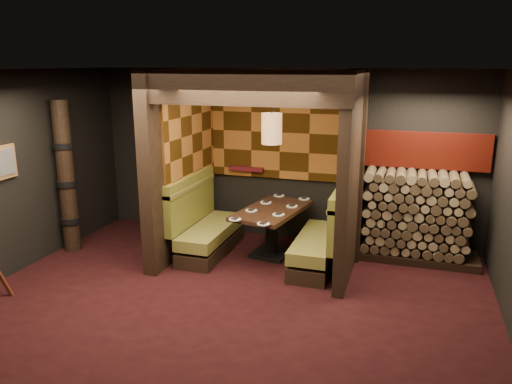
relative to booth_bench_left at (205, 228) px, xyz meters
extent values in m
cube|color=black|center=(0.96, -1.65, -0.41)|extent=(6.50, 5.50, 0.02)
cube|color=black|center=(0.96, -1.65, 2.46)|extent=(6.50, 5.50, 0.02)
cube|color=black|center=(0.96, 1.11, 1.02)|extent=(6.50, 0.02, 2.85)
cube|color=black|center=(0.96, -4.41, 1.02)|extent=(6.50, 0.02, 2.85)
cube|color=black|center=(-0.39, 0.00, 1.02)|extent=(0.20, 2.20, 2.85)
cube|color=black|center=(2.26, 0.05, 1.02)|extent=(0.15, 2.10, 2.85)
cube|color=black|center=(0.94, -0.95, 2.23)|extent=(2.85, 0.18, 0.44)
cube|color=#965620|center=(0.94, 1.06, 1.42)|extent=(2.40, 0.06, 1.55)
cube|color=#965620|center=(-0.27, 0.17, 1.45)|extent=(0.04, 1.85, 1.45)
cube|color=#521119|center=(0.36, 1.00, 0.78)|extent=(0.60, 0.12, 0.07)
cube|color=black|center=(0.11, 0.00, -0.29)|extent=(0.55, 1.60, 0.22)
cube|color=olive|center=(0.11, 0.00, -0.04)|extent=(0.55, 1.60, 0.18)
cube|color=olive|center=(-0.23, 0.00, 0.35)|extent=(0.12, 1.60, 0.78)
cube|color=olive|center=(-0.23, 0.00, 0.70)|extent=(0.15, 1.60, 0.06)
cube|color=black|center=(1.79, 0.00, -0.29)|extent=(0.55, 1.60, 0.22)
cube|color=olive|center=(1.79, 0.00, -0.04)|extent=(0.55, 1.60, 0.18)
cube|color=olive|center=(2.12, 0.00, 0.35)|extent=(0.12, 1.60, 0.78)
cube|color=olive|center=(2.12, 0.00, 0.70)|extent=(0.15, 1.60, 0.06)
cube|color=black|center=(1.05, 0.17, -0.37)|extent=(0.64, 0.64, 0.06)
cylinder|color=black|center=(1.05, 0.17, -0.05)|extent=(0.20, 0.20, 0.70)
cube|color=#362113|center=(1.05, 0.17, 0.33)|extent=(1.02, 1.56, 0.06)
cylinder|color=white|center=(0.70, -0.52, 0.37)|extent=(0.18, 0.18, 0.01)
cube|color=black|center=(0.70, -0.52, 0.39)|extent=(0.09, 0.12, 0.02)
cylinder|color=white|center=(1.15, -0.60, 0.37)|extent=(0.18, 0.18, 0.01)
cube|color=black|center=(1.15, -0.60, 0.39)|extent=(0.09, 0.12, 0.02)
cylinder|color=white|center=(0.79, -0.03, 0.37)|extent=(0.18, 0.18, 0.01)
cube|color=black|center=(0.79, -0.03, 0.39)|extent=(0.09, 0.12, 0.02)
cylinder|color=white|center=(1.23, -0.11, 0.37)|extent=(0.18, 0.18, 0.01)
cube|color=black|center=(1.23, -0.11, 0.39)|extent=(0.09, 0.12, 0.02)
cylinder|color=white|center=(0.87, 0.46, 0.37)|extent=(0.18, 0.18, 0.01)
cube|color=black|center=(0.87, 0.46, 0.39)|extent=(0.09, 0.12, 0.02)
cylinder|color=white|center=(1.32, 0.38, 0.37)|extent=(0.18, 0.18, 0.01)
cube|color=black|center=(1.32, 0.38, 0.39)|extent=(0.09, 0.12, 0.02)
cylinder|color=white|center=(0.96, 0.95, 0.37)|extent=(0.18, 0.18, 0.01)
cube|color=black|center=(0.96, 0.95, 0.39)|extent=(0.09, 0.12, 0.02)
cylinder|color=white|center=(1.41, 0.87, 0.37)|extent=(0.18, 0.18, 0.01)
cube|color=black|center=(1.41, 0.87, 0.39)|extent=(0.09, 0.12, 0.02)
cylinder|color=#A66F44|center=(1.05, 0.12, 1.60)|extent=(0.30, 0.30, 0.45)
sphere|color=#FFC672|center=(1.05, 0.12, 1.60)|extent=(0.18, 0.18, 0.18)
cylinder|color=black|center=(1.05, 0.12, 2.14)|extent=(0.02, 0.02, 0.63)
cube|color=olive|center=(-2.26, -1.55, 1.22)|extent=(0.04, 0.36, 0.46)
cube|color=#3F3F3F|center=(-2.23, -1.55, 1.22)|extent=(0.01, 0.27, 0.36)
cylinder|color=black|center=(-2.09, -0.55, 0.80)|extent=(0.26, 0.26, 2.40)
cylinder|color=black|center=(-2.09, -0.55, 0.10)|extent=(0.31, 0.31, 0.09)
cylinder|color=black|center=(-2.09, -0.55, 0.70)|extent=(0.31, 0.31, 0.09)
cylinder|color=black|center=(-2.09, -0.55, 1.30)|extent=(0.31, 0.31, 0.09)
cube|color=black|center=(3.25, 0.70, -0.34)|extent=(1.73, 0.70, 0.12)
cube|color=brown|center=(3.25, 0.70, 0.34)|extent=(1.73, 0.70, 1.24)
cube|color=maroon|center=(3.25, 1.03, 1.24)|extent=(1.83, 0.10, 0.56)
cube|color=black|center=(2.35, 0.31, 1.02)|extent=(0.08, 0.08, 2.85)
camera|label=1|loc=(3.04, -6.89, 2.53)|focal=35.00mm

